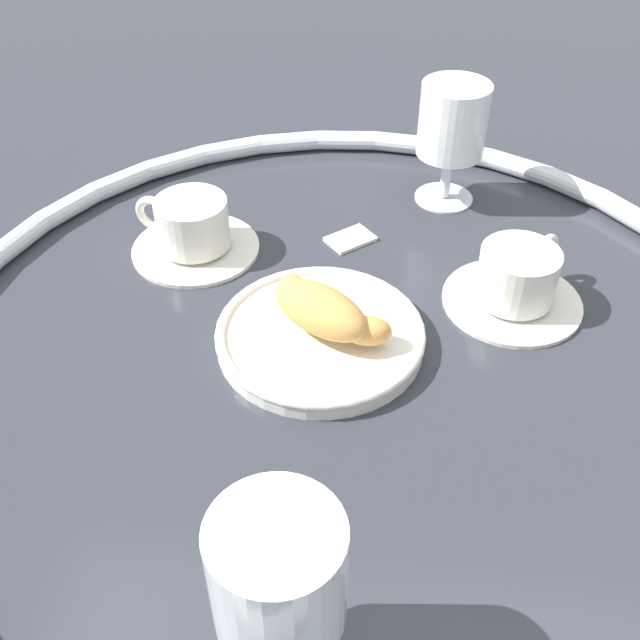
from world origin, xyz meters
The scene contains 9 objects.
ground_plane centered at (0.00, 0.00, 0.00)m, with size 2.20×2.20×0.00m, color #2D3038.
table_chrome_rim centered at (0.00, 0.00, 0.01)m, with size 0.79×0.79×0.02m, color silver.
pastry_plate centered at (-0.02, 0.00, 0.01)m, with size 0.19×0.19×0.02m.
croissant_large centered at (-0.02, 0.00, 0.04)m, with size 0.12×0.11×0.04m.
coffee_cup_near centered at (0.16, 0.08, 0.03)m, with size 0.14×0.14×0.06m.
coffee_cup_far centered at (-0.18, 0.13, 0.03)m, with size 0.14×0.14×0.06m.
juice_glass_left centered at (-0.01, -0.29, 0.09)m, with size 0.08×0.08×0.14m.
juice_glass_right centered at (0.09, 0.27, 0.09)m, with size 0.08×0.08×0.14m.
sugar_packet centered at (-0.01, 0.17, 0.00)m, with size 0.05×0.03×0.01m, color white.
Camera 1 is at (0.04, -0.50, 0.47)m, focal length 41.96 mm.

